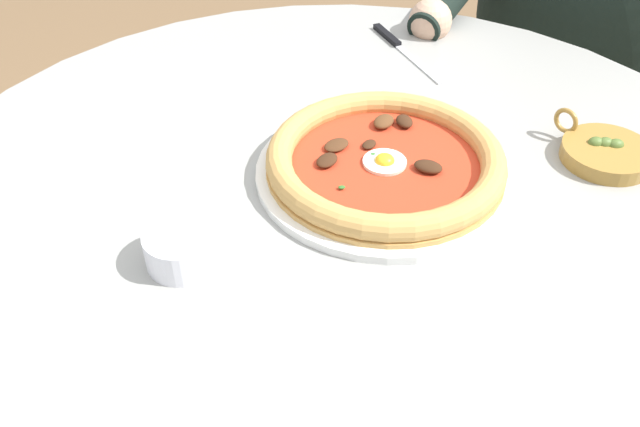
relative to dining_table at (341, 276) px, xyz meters
The scene contains 7 objects.
dining_table is the anchor object (origin of this frame).
pizza_on_plate 0.17m from the dining_table, 16.28° to the left, with size 0.31×0.31×0.04m.
steak_knife 0.40m from the dining_table, 67.40° to the left, with size 0.06×0.20×0.01m.
ramekin_capers 0.27m from the dining_table, 151.39° to the right, with size 0.08×0.08×0.04m.
olive_pan 0.36m from the dining_table, ahead, with size 0.11×0.13×0.04m.
diner_person 0.73m from the dining_table, 44.35° to the left, with size 0.58×0.44×1.16m.
cafe_chair_diner 0.88m from the dining_table, 44.22° to the left, with size 0.59×0.59×0.89m.
Camera 1 is at (-0.12, -0.63, 1.25)m, focal length 38.54 mm.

